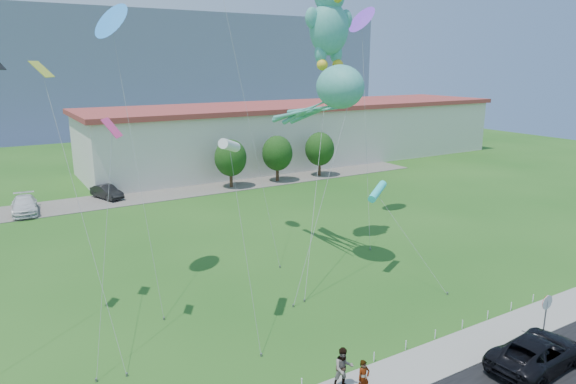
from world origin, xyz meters
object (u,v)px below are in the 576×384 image
(suv, at_px, (537,352))
(octopus_kite, at_px, (329,97))
(parked_car_white, at_px, (24,205))
(pedestrian_right, at_px, (344,368))
(teddy_bear_kite, at_px, (329,22))
(warehouse, at_px, (303,132))
(parked_car_black, at_px, (107,192))
(pedestrian_left, at_px, (364,378))
(stop_sign, at_px, (547,307))

(suv, xyz_separation_m, octopus_kite, (-0.79, 15.49, 10.66))
(parked_car_white, bearing_deg, pedestrian_right, -71.17)
(parked_car_white, relative_size, teddy_bear_kite, 0.27)
(suv, bearing_deg, teddy_bear_kite, -8.61)
(warehouse, distance_m, parked_car_black, 30.40)
(parked_car_black, bearing_deg, pedestrian_left, -106.69)
(suv, xyz_separation_m, parked_car_white, (-17.86, 39.88, 0.02))
(suv, distance_m, pedestrian_left, 8.46)
(warehouse, height_order, suv, warehouse)
(parked_car_white, bearing_deg, stop_sign, -57.68)
(warehouse, relative_size, pedestrian_right, 33.11)
(parked_car_black, height_order, octopus_kite, octopus_kite)
(suv, bearing_deg, octopus_kite, -2.32)
(warehouse, distance_m, suv, 53.12)
(warehouse, relative_size, teddy_bear_kite, 3.17)
(parked_car_black, bearing_deg, parked_car_white, 172.01)
(pedestrian_left, xyz_separation_m, parked_car_white, (-9.75, 37.48, -0.07))
(warehouse, bearing_deg, stop_sign, -108.90)
(pedestrian_left, distance_m, octopus_kite, 18.34)
(octopus_kite, bearing_deg, suv, -87.07)
(parked_car_white, bearing_deg, parked_car_black, 16.15)
(pedestrian_right, distance_m, parked_car_white, 37.80)
(stop_sign, distance_m, teddy_bear_kite, 22.39)
(teddy_bear_kite, bearing_deg, stop_sign, -85.22)
(warehouse, distance_m, parked_car_white, 38.23)
(suv, height_order, pedestrian_right, pedestrian_right)
(parked_car_white, height_order, teddy_bear_kite, teddy_bear_kite)
(pedestrian_right, xyz_separation_m, octopus_kite, (7.72, 12.23, 10.44))
(teddy_bear_kite, bearing_deg, octopus_kite, -123.45)
(suv, bearing_deg, warehouse, -26.25)
(pedestrian_right, relative_size, octopus_kite, 0.14)
(pedestrian_left, relative_size, parked_car_black, 0.38)
(pedestrian_left, distance_m, parked_car_white, 38.72)
(pedestrian_left, bearing_deg, warehouse, 62.28)
(warehouse, relative_size, parked_car_black, 14.58)
(parked_car_black, height_order, teddy_bear_kite, teddy_bear_kite)
(parked_car_black, xyz_separation_m, octopus_kite, (9.34, -25.99, 10.72))
(pedestrian_right, relative_size, parked_car_black, 0.44)
(pedestrian_left, relative_size, octopus_kite, 0.12)
(pedestrian_left, xyz_separation_m, parked_car_black, (-2.02, 39.07, -0.15))
(stop_sign, height_order, octopus_kite, octopus_kite)
(stop_sign, relative_size, pedestrian_right, 1.36)
(pedestrian_right, relative_size, teddy_bear_kite, 0.10)
(suv, relative_size, parked_car_white, 1.01)
(stop_sign, distance_m, parked_car_black, 42.13)
(stop_sign, bearing_deg, parked_car_white, 117.81)
(stop_sign, height_order, parked_car_black, stop_sign)
(suv, bearing_deg, parked_car_white, 18.87)
(warehouse, height_order, pedestrian_right, warehouse)
(parked_car_white, bearing_deg, teddy_bear_kite, -44.22)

